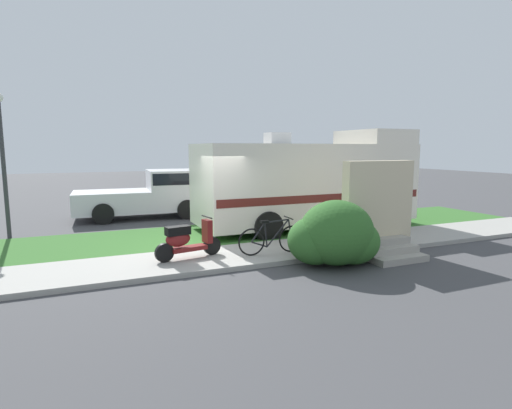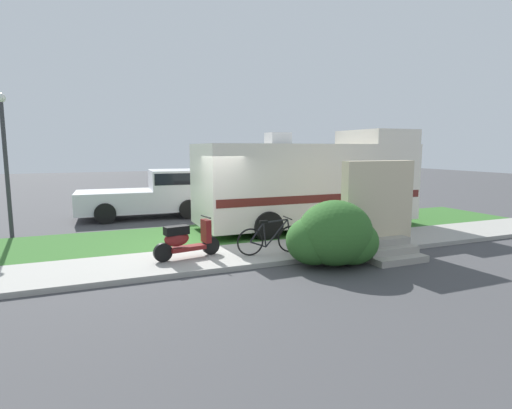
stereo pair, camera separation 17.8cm
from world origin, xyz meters
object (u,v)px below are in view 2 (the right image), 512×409
scooter (185,239)px  street_lamp_post (5,152)px  pickup_truck_near (158,192)px  motorhome_rv (310,182)px  bottle_green (373,232)px  bicycle (271,239)px

scooter → street_lamp_post: 6.71m
pickup_truck_near → street_lamp_post: (-4.77, -2.29, 1.63)m
pickup_truck_near → street_lamp_post: street_lamp_post is taller
street_lamp_post → motorhome_rv: bearing=-13.1°
motorhome_rv → pickup_truck_near: 6.26m
scooter → street_lamp_post: street_lamp_post is taller
scooter → bottle_green: 5.74m
bicycle → bottle_green: size_ratio=6.27×
scooter → bicycle: scooter is taller
bottle_green → street_lamp_post: 11.19m
bottle_green → street_lamp_post: bearing=156.2°
scooter → bicycle: (2.04, -0.39, -0.08)m
pickup_truck_near → street_lamp_post: size_ratio=1.19×
bicycle → bottle_green: (3.67, 0.72, -0.26)m
street_lamp_post → bicycle: bearing=-39.0°
motorhome_rv → scooter: size_ratio=4.48×
scooter → bicycle: 2.08m
scooter → bottle_green: size_ratio=5.96×
street_lamp_post → bottle_green: bearing=-23.8°
motorhome_rv → pickup_truck_near: size_ratio=1.44×
bicycle → bottle_green: bearing=11.0°
motorhome_rv → pickup_truck_near: bearing=134.8°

